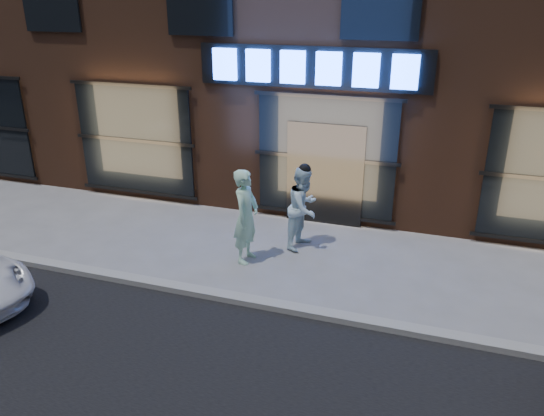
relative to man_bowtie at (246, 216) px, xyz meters
The scene contains 4 objects.
ground 2.11m from the man_bowtie, 55.81° to the right, with size 90.00×90.00×0.00m, color slate.
curb 2.09m from the man_bowtie, 55.81° to the right, with size 60.00×0.25×0.12m, color gray.
man_bowtie is the anchor object (origin of this frame).
man_cap 1.36m from the man_bowtie, 46.98° to the left, with size 0.87×0.68×1.78m, color silver.
Camera 1 is at (2.49, -7.51, 5.12)m, focal length 35.00 mm.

